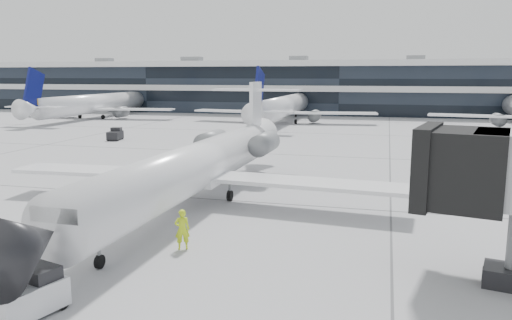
# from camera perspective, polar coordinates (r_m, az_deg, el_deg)

# --- Properties ---
(ground) EXTENTS (220.00, 220.00, 0.00)m
(ground) POSITION_cam_1_polar(r_m,az_deg,el_deg) (33.44, -2.30, -4.69)
(ground) COLOR gray
(ground) RESTS_ON ground
(terminal) EXTENTS (170.00, 22.00, 10.00)m
(terminal) POSITION_cam_1_polar(r_m,az_deg,el_deg) (113.40, 9.98, 7.92)
(terminal) COLOR black
(terminal) RESTS_ON ground
(bg_jet_left) EXTENTS (32.00, 40.00, 9.60)m
(bg_jet_left) POSITION_cam_1_polar(r_m,az_deg,el_deg) (102.12, -17.68, 4.61)
(bg_jet_left) COLOR white
(bg_jet_left) RESTS_ON ground
(bg_jet_center) EXTENTS (32.00, 40.00, 9.60)m
(bg_jet_center) POSITION_cam_1_polar(r_m,az_deg,el_deg) (88.11, 3.18, 4.30)
(bg_jet_center) COLOR white
(bg_jet_center) RESTS_ON ground
(regional_jet) EXTENTS (26.71, 33.23, 7.69)m
(regional_jet) POSITION_cam_1_polar(r_m,az_deg,el_deg) (32.35, -6.53, -0.48)
(regional_jet) COLOR white
(regional_jet) RESTS_ON ground
(ramp_worker) EXTENTS (0.86, 0.76, 1.99)m
(ramp_worker) POSITION_cam_1_polar(r_m,az_deg,el_deg) (24.42, -8.43, -7.85)
(ramp_worker) COLOR #CFF219
(ramp_worker) RESTS_ON ground
(baggage_tug) EXTENTS (2.12, 2.82, 1.60)m
(baggage_tug) POSITION_cam_1_polar(r_m,az_deg,el_deg) (19.72, -24.51, -13.89)
(baggage_tug) COLOR silver
(baggage_tug) RESTS_ON ground
(traffic_cone) EXTENTS (0.43, 0.43, 0.52)m
(traffic_cone) POSITION_cam_1_polar(r_m,az_deg,el_deg) (48.38, -3.12, 0.11)
(traffic_cone) COLOR orange
(traffic_cone) RESTS_ON ground
(far_tug) EXTENTS (1.90, 2.71, 1.58)m
(far_tug) POSITION_cam_1_polar(r_m,az_deg,el_deg) (66.76, -15.78, 2.82)
(far_tug) COLOR black
(far_tug) RESTS_ON ground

